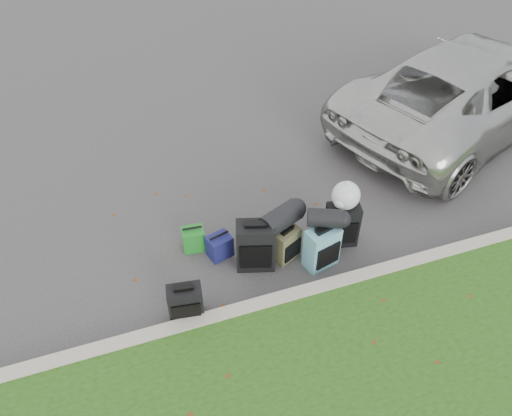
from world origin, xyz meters
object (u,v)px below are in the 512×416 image
object	(u,v)px
tote_navy	(220,246)
suitcase_large_black_right	(342,224)
suv	(466,89)
tote_green	(193,239)
suitcase_olive	(286,244)
suitcase_large_black_left	(256,246)
suitcase_teal	(322,248)
suitcase_small_black	(186,303)

from	to	relation	value
tote_navy	suitcase_large_black_right	bearing A→B (deg)	-26.02
suv	tote_green	xyz separation A→B (m)	(-5.28, -1.46, -0.56)
suitcase_large_black_right	suv	bearing A→B (deg)	42.97
suv	suitcase_olive	bearing A→B (deg)	94.91
suitcase_large_black_right	tote_navy	bearing A→B (deg)	-178.30
tote_navy	suitcase_olive	bearing A→B (deg)	-37.34
suv	tote_green	distance (m)	5.50
suitcase_large_black_left	tote_green	size ratio (longest dim) A/B	2.15
suitcase_olive	suitcase_large_black_right	xyz separation A→B (m)	(0.82, 0.03, 0.08)
suv	suitcase_large_black_left	xyz separation A→B (m)	(-4.58, -2.03, -0.37)
suitcase_olive	suitcase_teal	bearing A→B (deg)	-59.49
suitcase_small_black	suitcase_large_black_right	xyz separation A→B (m)	(2.29, 0.54, 0.07)
suitcase_large_black_left	tote_green	bearing A→B (deg)	158.20
suitcase_olive	suitcase_large_black_right	world-z (taller)	suitcase_large_black_right
suitcase_teal	suv	bearing A→B (deg)	17.41
suv	suitcase_small_black	world-z (taller)	suv
suitcase_large_black_right	tote_green	xyz separation A→B (m)	(-1.94, 0.54, -0.16)
suitcase_olive	tote_green	size ratio (longest dim) A/B	1.47
suitcase_large_black_right	suitcase_small_black	bearing A→B (deg)	-154.81
tote_green	suitcase_teal	bearing A→B (deg)	-23.91
suitcase_large_black_right	tote_green	world-z (taller)	suitcase_large_black_right
suitcase_teal	tote_navy	bearing A→B (deg)	140.37
tote_green	tote_navy	distance (m)	0.39
suitcase_small_black	suitcase_teal	bearing A→B (deg)	15.87
suv	suitcase_large_black_right	xyz separation A→B (m)	(-3.34, -2.00, -0.40)
suv	suitcase_teal	size ratio (longest dim) A/B	8.59
suv	suitcase_large_black_right	distance (m)	3.91
suitcase_large_black_left	suitcase_large_black_right	world-z (taller)	suitcase_large_black_left
suitcase_olive	tote_green	bearing A→B (deg)	127.09
tote_navy	suitcase_small_black	bearing A→B (deg)	-143.51
suitcase_large_black_left	tote_navy	xyz separation A→B (m)	(-0.40, 0.32, -0.19)
suitcase_large_black_left	suitcase_teal	size ratio (longest dim) A/B	1.16
suv	suitcase_teal	xyz separation A→B (m)	(-3.76, -2.29, -0.42)
suitcase_small_black	suitcase_large_black_left	size ratio (longest dim) A/B	0.71
tote_green	suitcase_small_black	bearing A→B (deg)	-103.01
suitcase_large_black_left	suitcase_olive	world-z (taller)	suitcase_large_black_left
suitcase_teal	suitcase_large_black_right	distance (m)	0.52
suv	tote_green	world-z (taller)	suv
suitcase_teal	suitcase_large_black_right	xyz separation A→B (m)	(0.43, 0.29, 0.02)
suitcase_large_black_right	tote_navy	size ratio (longest dim) A/B	1.97
suitcase_small_black	suitcase_large_black_left	bearing A→B (deg)	34.42
suv	tote_navy	bearing A→B (deg)	87.77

